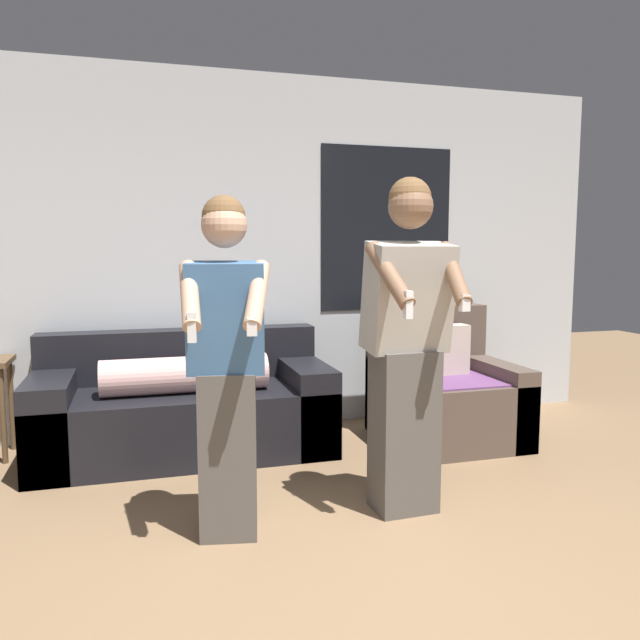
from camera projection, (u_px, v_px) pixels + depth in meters
wall_back at (257, 254)px, 4.78m from camera, size 5.78×0.07×2.70m
couch at (185, 408)px, 4.27m from camera, size 1.96×0.88×0.81m
armchair at (444, 396)px, 4.56m from camera, size 0.92×0.91×0.96m
person_left at (227, 364)px, 2.96m from camera, size 0.44×0.51×1.64m
person_right at (407, 345)px, 3.24m from camera, size 0.49×0.49×1.75m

